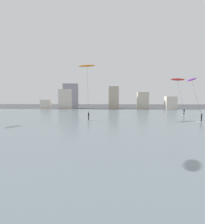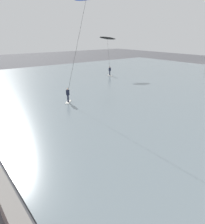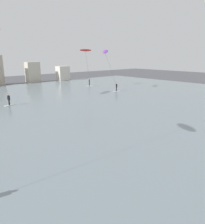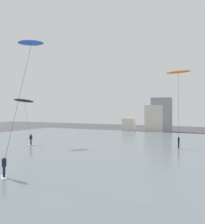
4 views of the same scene
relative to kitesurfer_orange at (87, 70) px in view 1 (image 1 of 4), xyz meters
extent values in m
cube|color=gray|center=(3.21, -6.00, -9.79)|extent=(84.00, 52.00, 0.10)
cube|color=beige|center=(-15.37, 21.82, -8.31)|extent=(2.94, 2.14, 3.05)
cube|color=beige|center=(-9.09, 22.56, -6.71)|extent=(4.26, 2.92, 6.25)
cube|color=gray|center=(-7.60, 22.80, -5.85)|extent=(4.36, 3.29, 7.96)
cube|color=#B7A893|center=(6.04, 22.49, -6.28)|extent=(3.17, 2.80, 7.12)
cube|color=beige|center=(15.15, 21.88, -7.16)|extent=(3.43, 2.34, 5.35)
cube|color=beige|center=(23.20, 19.99, -7.80)|extent=(3.24, 2.57, 4.08)
cube|color=silver|center=(0.47, -2.49, -9.71)|extent=(1.46, 0.76, 0.06)
cylinder|color=black|center=(0.47, -2.49, -9.29)|extent=(0.20, 0.20, 0.78)
cube|color=black|center=(0.47, -2.49, -8.60)|extent=(0.29, 0.38, 0.60)
sphere|color=tan|center=(0.47, -2.49, -8.19)|extent=(0.20, 0.20, 0.20)
cylinder|color=#333333|center=(0.22, -1.14, -4.03)|extent=(0.53, 2.72, 9.25)
ellipsoid|color=orange|center=(-0.04, 0.20, 0.74)|extent=(3.73, 2.83, 0.75)
cube|color=silver|center=(21.62, 5.80, -9.71)|extent=(1.40, 1.17, 0.06)
cylinder|color=#191E33|center=(21.62, 5.80, -9.29)|extent=(0.20, 0.20, 0.78)
cube|color=#191E33|center=(21.62, 5.80, -8.60)|extent=(0.38, 0.40, 0.60)
sphere|color=tan|center=(21.62, 5.80, -8.19)|extent=(0.20, 0.20, 0.20)
cylinder|color=#333333|center=(20.35, 4.74, -5.27)|extent=(2.56, 2.15, 6.77)
ellipsoid|color=red|center=(19.09, 3.68, -1.74)|extent=(3.15, 1.22, 0.70)
cube|color=silver|center=(20.86, -3.89, -9.71)|extent=(1.45, 1.01, 0.06)
cylinder|color=black|center=(20.86, -3.89, -9.29)|extent=(0.20, 0.20, 0.78)
cube|color=black|center=(20.86, -3.89, -8.60)|extent=(0.35, 0.40, 0.60)
sphere|color=#9E7051|center=(20.86, -3.89, -8.19)|extent=(0.20, 0.20, 0.20)
cylinder|color=#333333|center=(20.28, -2.84, -5.43)|extent=(1.19, 2.13, 6.44)
ellipsoid|color=purple|center=(19.70, -1.79, -2.06)|extent=(3.01, 2.78, 1.08)
camera|label=1|loc=(3.87, -38.25, -4.19)|focal=30.76mm
camera|label=2|loc=(12.04, -34.00, -2.37)|focal=34.93mm
camera|label=3|loc=(-9.55, -33.96, -2.72)|focal=34.59mm
camera|label=4|loc=(6.06, -36.83, -4.49)|focal=40.68mm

